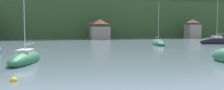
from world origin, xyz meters
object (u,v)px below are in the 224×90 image
object	(u,v)px
sailboat_far_8	(158,44)
mooring_buoy_near	(14,81)
sailboat_far_10	(217,42)
shore_building_central	(193,29)
sailboat_mid_7	(25,59)
shore_building_westcentral	(100,29)

from	to	relation	value
sailboat_far_8	mooring_buoy_near	bearing A→B (deg)	-31.75
sailboat_far_10	mooring_buoy_near	bearing A→B (deg)	46.36
shore_building_central	sailboat_far_8	size ratio (longest dim) A/B	0.75
shore_building_central	mooring_buoy_near	xyz separation A→B (m)	(-52.69, -58.82, -3.33)
sailboat_far_10	sailboat_mid_7	bearing A→B (deg)	37.16
shore_building_central	sailboat_far_8	xyz separation A→B (m)	(-29.02, -31.00, -2.99)
shore_building_central	sailboat_far_10	size ratio (longest dim) A/B	0.59
shore_building_westcentral	mooring_buoy_near	distance (m)	62.16
shore_building_westcentral	shore_building_central	xyz separation A→B (m)	(34.25, -0.46, 0.13)
sailboat_mid_7	sailboat_far_10	world-z (taller)	sailboat_far_10
sailboat_far_10	mooring_buoy_near	distance (m)	47.76
shore_building_central	sailboat_mid_7	bearing A→B (deg)	-136.40
shore_building_westcentral	mooring_buoy_near	world-z (taller)	shore_building_westcentral
mooring_buoy_near	shore_building_westcentral	bearing A→B (deg)	72.71
sailboat_mid_7	mooring_buoy_near	xyz separation A→B (m)	(0.05, -8.58, -0.39)
shore_building_central	sailboat_mid_7	xyz separation A→B (m)	(-52.75, -50.24, -2.95)
sailboat_far_8	sailboat_far_10	bearing A→B (deg)	101.62
sailboat_far_10	sailboat_far_8	bearing A→B (deg)	12.58
sailboat_far_8	mooring_buoy_near	xyz separation A→B (m)	(-23.67, -27.82, -0.34)
sailboat_far_8	mooring_buoy_near	distance (m)	36.53
shore_building_westcentral	sailboat_far_10	bearing A→B (deg)	-57.15
sailboat_mid_7	sailboat_far_8	size ratio (longest dim) A/B	1.01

